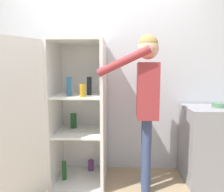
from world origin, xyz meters
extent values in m
cube|color=silver|center=(0.00, 0.98, 1.27)|extent=(7.00, 0.06, 2.55)
cube|color=white|center=(-0.29, 0.61, 0.02)|extent=(0.62, 0.64, 0.04)
cube|color=white|center=(-0.29, 0.61, 1.69)|extent=(0.62, 0.64, 0.04)
cube|color=white|center=(-0.29, 0.91, 0.85)|extent=(0.62, 0.03, 1.63)
cube|color=white|center=(-0.58, 0.61, 0.85)|extent=(0.03, 0.64, 1.63)
cube|color=white|center=(0.00, 0.61, 0.85)|extent=(0.04, 0.64, 1.63)
cube|color=white|center=(-0.29, 0.61, 0.61)|extent=(0.55, 0.57, 0.02)
cube|color=white|center=(-0.29, 0.61, 1.06)|extent=(0.55, 0.57, 0.02)
cube|color=white|center=(-0.79, 0.05, 0.85)|extent=(0.39, 0.53, 1.63)
cylinder|color=black|center=(-0.16, 0.57, 1.17)|extent=(0.06, 0.06, 0.21)
cylinder|color=#1E5123|center=(-0.48, 0.54, 0.15)|extent=(0.05, 0.05, 0.23)
cylinder|color=#B78C1E|center=(-0.21, 0.38, 1.14)|extent=(0.07, 0.07, 0.14)
cylinder|color=#1E5123|center=(-0.39, 0.74, 0.72)|extent=(0.08, 0.08, 0.19)
cylinder|color=#723884|center=(-0.18, 0.79, 0.10)|extent=(0.07, 0.07, 0.14)
cylinder|color=teal|center=(-0.38, 0.50, 1.17)|extent=(0.06, 0.06, 0.21)
cylinder|color=#384770|center=(0.49, 0.35, 0.42)|extent=(0.10, 0.10, 0.84)
cylinder|color=#384770|center=(0.50, 0.52, 0.42)|extent=(0.10, 0.10, 0.84)
cube|color=#9E3338|center=(0.49, 0.44, 1.14)|extent=(0.25, 0.41, 0.60)
sphere|color=#DBAD89|center=(0.49, 0.44, 1.59)|extent=(0.23, 0.23, 0.23)
sphere|color=#AD894C|center=(0.49, 0.44, 1.63)|extent=(0.21, 0.21, 0.21)
cylinder|color=#9E3338|center=(0.23, 0.23, 1.45)|extent=(0.55, 0.11, 0.31)
cylinder|color=#9E3338|center=(0.51, 0.66, 1.11)|extent=(0.08, 0.08, 0.56)
cube|color=gray|center=(1.37, 0.64, 0.46)|extent=(0.76, 0.57, 0.92)
cylinder|color=#517F5B|center=(1.39, 0.66, 0.94)|extent=(0.17, 0.17, 0.05)
camera|label=1|loc=(0.17, -1.95, 1.37)|focal=35.00mm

